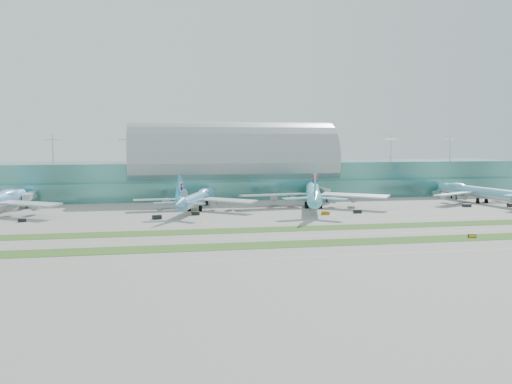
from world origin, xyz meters
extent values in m
plane|color=gray|center=(0.00, 0.00, 0.00)|extent=(700.00, 700.00, 0.00)
cube|color=#3D7A75|center=(0.00, 130.00, 10.00)|extent=(340.00, 42.00, 20.00)
cube|color=#3D7A75|center=(0.00, 106.00, 5.00)|extent=(340.00, 8.00, 10.00)
ellipsoid|color=#9EA5A8|center=(0.00, 130.00, 20.00)|extent=(340.00, 46.20, 16.17)
cylinder|color=white|center=(0.00, 130.00, 28.00)|extent=(0.80, 0.80, 16.00)
cube|color=#B2B7B7|center=(-106.00, 95.00, 5.50)|extent=(3.50, 22.00, 3.00)
cylinder|color=black|center=(-106.00, 85.00, 2.00)|extent=(1.00, 1.00, 4.00)
cube|color=#B2B7B7|center=(-31.00, 95.00, 5.50)|extent=(3.50, 22.00, 3.00)
cylinder|color=black|center=(-31.00, 85.00, 2.00)|extent=(1.00, 1.00, 4.00)
cube|color=#B2B7B7|center=(44.00, 95.00, 5.50)|extent=(3.50, 22.00, 3.00)
cylinder|color=black|center=(44.00, 85.00, 2.00)|extent=(1.00, 1.00, 4.00)
cube|color=#B2B7B7|center=(119.00, 95.00, 5.50)|extent=(3.50, 22.00, 3.00)
cylinder|color=black|center=(119.00, 85.00, 2.00)|extent=(1.00, 1.00, 4.00)
cube|color=#2D591E|center=(0.00, -28.00, 0.04)|extent=(420.00, 12.00, 0.08)
cube|color=#2D591E|center=(0.00, 2.00, 0.04)|extent=(420.00, 12.00, 0.08)
cube|color=yellow|center=(0.00, -48.00, 0.01)|extent=(420.00, 0.35, 0.01)
cube|color=yellow|center=(0.00, -14.00, 0.01)|extent=(420.00, 0.35, 0.01)
cube|color=yellow|center=(0.00, 18.00, 0.01)|extent=(420.00, 0.35, 0.01)
cube|color=yellow|center=(0.00, 40.00, 0.01)|extent=(420.00, 0.35, 0.01)
ellipsoid|color=#71AFFA|center=(-112.72, 78.24, 7.87)|extent=(9.86, 19.83, 4.45)
cone|color=#71AFFA|center=(-109.27, 94.05, 6.15)|extent=(7.18, 6.26, 6.25)
cube|color=silver|center=(-99.15, 55.30, 5.75)|extent=(29.27, 23.33, 1.23)
cylinder|color=#919599|center=(-102.42, 61.59, 3.63)|extent=(4.53, 6.15, 3.43)
cylinder|color=black|center=(-111.39, 84.35, 1.51)|extent=(1.81, 1.81, 3.02)
cylinder|color=#62AAD9|center=(-26.55, 64.78, 5.45)|extent=(23.17, 54.21, 5.54)
ellipsoid|color=#62AAD9|center=(-21.53, 79.46, 6.97)|extent=(10.43, 17.64, 3.95)
cone|color=#62AAD9|center=(-16.89, 93.02, 5.45)|extent=(6.69, 6.02, 5.54)
cone|color=#62AAD9|center=(-36.67, 35.19, 6.52)|extent=(7.58, 9.31, 5.26)
cube|color=silver|center=(-42.34, 68.29, 5.09)|extent=(27.13, 8.18, 1.09)
cylinder|color=#969B9F|center=(-36.98, 71.56, 3.22)|extent=(4.46, 5.63, 3.04)
cube|color=silver|center=(-11.91, 57.88, 5.09)|extent=(24.67, 22.63, 1.09)
cylinder|color=#969B9F|center=(-14.15, 63.75, 3.22)|extent=(4.46, 5.63, 3.04)
cube|color=#2D9BCA|center=(-36.09, 36.88, 12.15)|extent=(4.31, 11.29, 12.88)
cylinder|color=white|center=(-35.80, 37.73, 13.49)|extent=(2.15, 4.32, 4.29)
cylinder|color=black|center=(-19.74, 84.70, 1.34)|extent=(1.61, 1.61, 2.68)
cylinder|color=black|center=(-30.24, 62.27, 1.34)|extent=(1.61, 1.61, 2.68)
cylinder|color=black|center=(-25.17, 60.53, 1.34)|extent=(1.61, 1.61, 2.68)
cylinder|color=#70DFF6|center=(30.55, 64.95, 6.65)|extent=(24.89, 66.83, 6.75)
ellipsoid|color=#70DFF6|center=(35.70, 83.15, 8.50)|extent=(11.77, 21.50, 4.81)
cone|color=#70DFF6|center=(40.46, 99.96, 6.65)|extent=(7.98, 7.08, 6.75)
cone|color=#70DFF6|center=(20.17, 28.26, 7.95)|extent=(8.84, 11.18, 6.42)
cube|color=silver|center=(11.09, 68.20, 6.21)|extent=(33.38, 11.68, 1.33)
cylinder|color=gray|center=(17.41, 72.52, 3.92)|extent=(5.20, 6.77, 3.70)
cube|color=silver|center=(48.83, 57.51, 6.21)|extent=(30.85, 26.51, 1.33)
cylinder|color=gray|center=(45.71, 64.51, 3.92)|extent=(5.20, 6.77, 3.70)
cube|color=#309ED6|center=(20.76, 30.36, 14.82)|extent=(4.53, 13.96, 15.71)
cylinder|color=white|center=(21.06, 31.41, 16.45)|extent=(2.37, 5.30, 5.23)
cylinder|color=black|center=(37.54, 89.65, 1.63)|extent=(1.96, 1.96, 3.27)
cylinder|color=black|center=(26.22, 61.65, 1.63)|extent=(1.96, 1.96, 3.27)
cylinder|color=black|center=(32.51, 59.87, 1.63)|extent=(1.96, 1.96, 3.27)
cylinder|color=#5EADCF|center=(121.59, 69.09, 5.59)|extent=(13.69, 57.04, 5.68)
ellipsoid|color=#5EADCF|center=(119.33, 84.83, 7.15)|extent=(7.79, 17.86, 4.05)
cone|color=#5EADCF|center=(117.24, 99.38, 5.59)|extent=(6.27, 5.34, 5.68)
cube|color=silver|center=(105.52, 64.93, 5.22)|extent=(27.23, 19.78, 1.12)
cylinder|color=gray|center=(108.90, 70.41, 3.30)|extent=(3.80, 5.43, 3.12)
cube|color=silver|center=(138.17, 69.61, 5.22)|extent=(28.34, 13.27, 1.12)
cylinder|color=gray|center=(133.39, 73.93, 3.30)|extent=(3.80, 5.43, 3.12)
cylinder|color=black|center=(118.52, 90.46, 1.37)|extent=(1.65, 1.65, 2.75)
cylinder|color=black|center=(119.38, 65.07, 1.37)|extent=(1.65, 1.65, 2.75)
cylinder|color=black|center=(124.83, 65.85, 1.37)|extent=(1.65, 1.65, 2.75)
cube|color=black|center=(-99.23, 40.52, 0.65)|extent=(3.50, 2.37, 1.31)
cube|color=black|center=(-45.54, 37.78, 0.88)|extent=(4.16, 2.90, 1.77)
cube|color=black|center=(-28.57, 47.52, 0.78)|extent=(3.59, 1.91, 1.56)
cube|color=#C27B0B|center=(28.29, 38.61, 0.74)|extent=(3.77, 2.37, 1.49)
cube|color=black|center=(43.86, 40.26, 0.82)|extent=(3.79, 2.01, 1.63)
cube|color=black|center=(105.58, 52.63, 0.73)|extent=(4.33, 2.73, 1.46)
cube|color=black|center=(127.25, 49.01, 0.84)|extent=(3.61, 2.53, 1.68)
cube|color=black|center=(58.53, -28.08, 0.60)|extent=(2.83, 0.84, 1.20)
cube|color=yellow|center=(58.49, -28.27, 0.60)|extent=(2.36, 0.53, 0.87)
cylinder|color=black|center=(57.57, -27.88, 0.27)|extent=(0.13, 0.13, 0.55)
cylinder|color=black|center=(59.50, -28.28, 0.27)|extent=(0.13, 0.13, 0.55)
camera|label=1|loc=(-50.04, -201.51, 33.51)|focal=40.00mm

